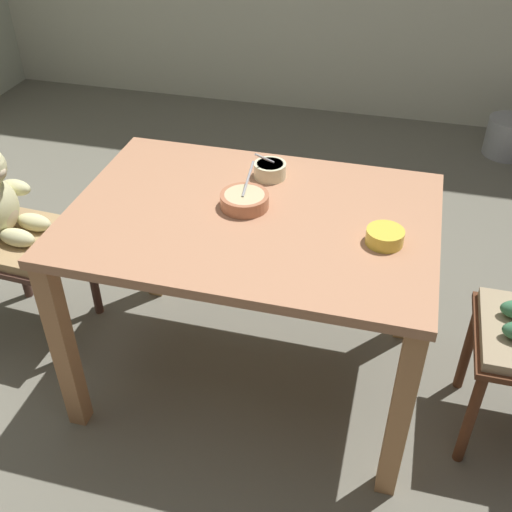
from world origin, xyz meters
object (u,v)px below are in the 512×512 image
at_px(teddy_chair_near_left, 3,218).
at_px(porridge_bowl_terracotta_center, 245,200).
at_px(porridge_bowl_yellow_near_right, 385,236).
at_px(porridge_bowl_cream_far_center, 270,170).
at_px(dining_table, 252,241).
at_px(metal_pail, 508,137).

height_order(teddy_chair_near_left, porridge_bowl_terracotta_center, porridge_bowl_terracotta_center).
height_order(porridge_bowl_yellow_near_right, porridge_bowl_terracotta_center, porridge_bowl_terracotta_center).
height_order(porridge_bowl_cream_far_center, porridge_bowl_terracotta_center, porridge_bowl_terracotta_center).
xyz_separation_m(dining_table, porridge_bowl_yellow_near_right, (0.42, -0.06, 0.13)).
height_order(porridge_bowl_yellow_near_right, porridge_bowl_cream_far_center, porridge_bowl_cream_far_center).
height_order(teddy_chair_near_left, porridge_bowl_yellow_near_right, teddy_chair_near_left).
xyz_separation_m(dining_table, porridge_bowl_terracotta_center, (-0.03, 0.03, 0.13)).
bearing_deg(teddy_chair_near_left, porridge_bowl_yellow_near_right, -0.42).
height_order(teddy_chair_near_left, metal_pail, teddy_chair_near_left).
bearing_deg(teddy_chair_near_left, dining_table, 1.40).
distance_m(dining_table, metal_pail, 2.45).
relative_size(teddy_chair_near_left, metal_pail, 3.11).
height_order(porridge_bowl_cream_far_center, metal_pail, porridge_bowl_cream_far_center).
bearing_deg(porridge_bowl_terracotta_center, dining_table, -44.21).
xyz_separation_m(dining_table, metal_pail, (1.05, 2.15, -0.51)).
distance_m(porridge_bowl_cream_far_center, porridge_bowl_terracotta_center, 0.21).
xyz_separation_m(teddy_chair_near_left, porridge_bowl_terracotta_center, (0.93, 0.00, 0.22)).
bearing_deg(dining_table, porridge_bowl_terracotta_center, 135.79).
relative_size(dining_table, porridge_bowl_terracotta_center, 6.96).
distance_m(dining_table, porridge_bowl_yellow_near_right, 0.44).
bearing_deg(metal_pail, porridge_bowl_cream_far_center, -118.69).
relative_size(dining_table, metal_pail, 4.33).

